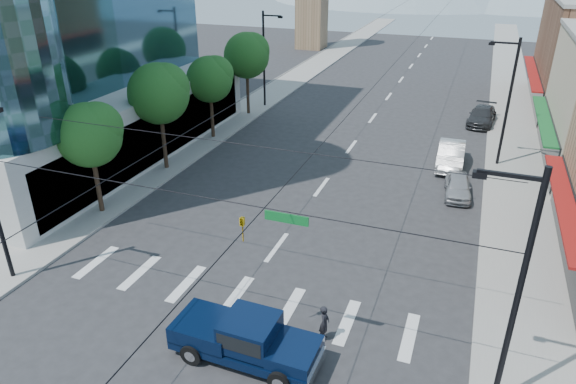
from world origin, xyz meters
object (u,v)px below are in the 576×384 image
(parked_car_near, at_px, (458,186))
(parked_car_far, at_px, (482,116))
(pedestrian, at_px, (324,323))
(pickup_truck, at_px, (245,338))
(parked_car_mid, at_px, (451,155))

(parked_car_near, height_order, parked_car_far, parked_car_far)
(pedestrian, bearing_deg, pickup_truck, 125.09)
(pickup_truck, xyz_separation_m, parked_car_far, (7.54, 33.57, -0.27))
(pedestrian, height_order, parked_car_far, pedestrian)
(parked_car_near, distance_m, parked_car_mid, 4.97)
(pedestrian, distance_m, parked_car_mid, 20.75)
(parked_car_near, bearing_deg, pedestrian, -109.82)
(parked_car_mid, distance_m, parked_car_far, 11.12)
(parked_car_near, relative_size, parked_car_mid, 0.75)
(pickup_truck, height_order, parked_car_mid, pickup_truck)
(parked_car_mid, height_order, parked_car_far, parked_car_mid)
(parked_car_mid, bearing_deg, parked_car_far, 79.30)
(pedestrian, relative_size, parked_car_near, 0.41)
(pedestrian, xyz_separation_m, parked_car_near, (4.08, 15.60, -0.13))
(pedestrian, distance_m, parked_car_far, 31.87)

